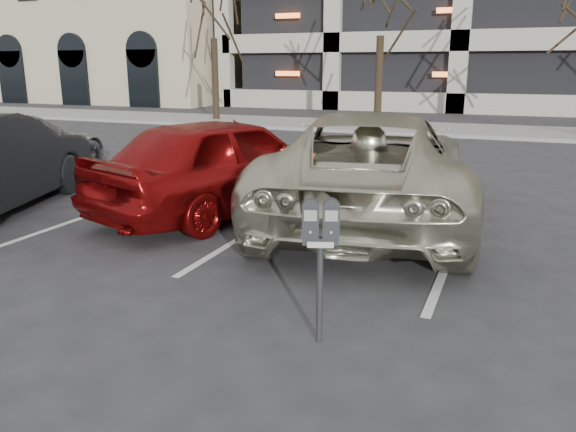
# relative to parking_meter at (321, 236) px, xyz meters

# --- Properties ---
(ground) EXTENTS (140.00, 140.00, 0.00)m
(ground) POSITION_rel_parking_meter_xyz_m (-0.61, 1.11, -0.96)
(ground) COLOR #28282B
(ground) RESTS_ON ground
(sidewalk) EXTENTS (80.00, 4.00, 0.12)m
(sidewalk) POSITION_rel_parking_meter_xyz_m (-0.61, 17.11, -0.90)
(sidewalk) COLOR gray
(sidewalk) RESTS_ON ground
(stall_lines) EXTENTS (16.90, 5.20, 0.00)m
(stall_lines) POSITION_rel_parking_meter_xyz_m (-2.01, 3.41, -0.95)
(stall_lines) COLOR silver
(stall_lines) RESTS_ON ground
(parking_meter) EXTENTS (0.34, 0.22, 1.25)m
(parking_meter) POSITION_rel_parking_meter_xyz_m (0.00, 0.00, 0.00)
(parking_meter) COLOR black
(parking_meter) RESTS_ON ground
(suv_silver) EXTENTS (3.75, 6.42, 1.69)m
(suv_silver) POSITION_rel_parking_meter_xyz_m (-0.60, 4.11, -0.12)
(suv_silver) COLOR beige
(suv_silver) RESTS_ON ground
(car_red) EXTENTS (3.22, 5.02, 1.59)m
(car_red) POSITION_rel_parking_meter_xyz_m (-2.89, 3.69, -0.16)
(car_red) COLOR maroon
(car_red) RESTS_ON ground
(car_silver) EXTENTS (2.59, 4.93, 1.36)m
(car_silver) POSITION_rel_parking_meter_xyz_m (-8.38, 4.51, -0.28)
(car_silver) COLOR #999BA0
(car_silver) RESTS_ON ground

